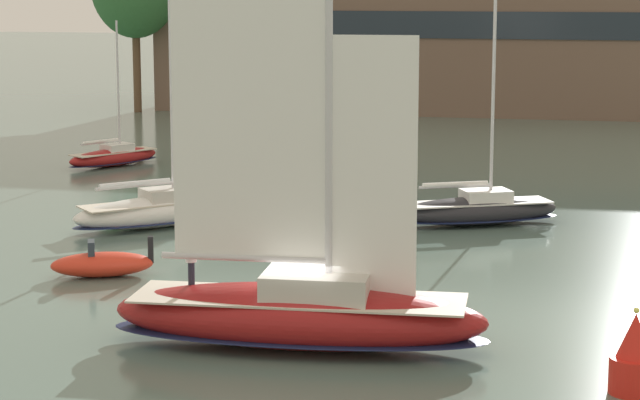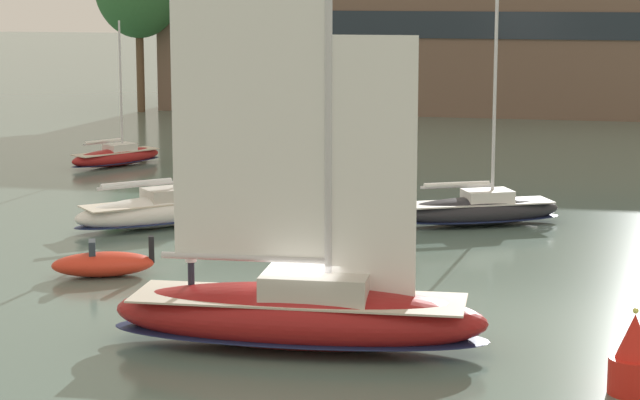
% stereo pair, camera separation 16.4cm
% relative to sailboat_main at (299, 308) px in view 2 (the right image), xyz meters
% --- Properties ---
extents(ground_plane, '(400.00, 400.00, 0.00)m').
position_rel_sailboat_main_xyz_m(ground_plane, '(-0.02, -0.00, -1.20)').
color(ground_plane, slate).
extents(waterfront_building, '(42.54, 15.27, 13.74)m').
position_rel_sailboat_main_xyz_m(waterfront_building, '(-5.95, 69.36, 5.71)').
color(waterfront_building, brown).
rests_on(waterfront_building, ground).
extents(sailboat_main, '(11.39, 3.67, 15.45)m').
position_rel_sailboat_main_xyz_m(sailboat_main, '(0.00, 0.00, 0.00)').
color(sailboat_main, maroon).
rests_on(sailboat_main, ground).
extents(sailboat_moored_near_marina, '(7.63, 5.10, 10.27)m').
position_rel_sailboat_main_xyz_m(sailboat_moored_near_marina, '(3.55, 19.72, -0.50)').
color(sailboat_moored_near_marina, '#232328').
rests_on(sailboat_moored_near_marina, ground).
extents(sailboat_moored_mid_channel, '(4.70, 6.02, 8.35)m').
position_rel_sailboat_main_xyz_m(sailboat_moored_mid_channel, '(-18.65, 32.81, -0.63)').
color(sailboat_moored_mid_channel, maroon).
rests_on(sailboat_moored_mid_channel, ground).
extents(sailboat_moored_far_slip, '(7.46, 7.21, 11.15)m').
position_rel_sailboat_main_xyz_m(sailboat_moored_far_slip, '(-10.02, 16.41, -0.44)').
color(sailboat_moored_far_slip, white).
rests_on(sailboat_moored_far_slip, ground).
extents(motor_tender, '(4.01, 2.79, 1.43)m').
position_rel_sailboat_main_xyz_m(motor_tender, '(-9.04, 7.14, -0.74)').
color(motor_tender, red).
rests_on(motor_tender, ground).
extents(channel_buoy, '(1.30, 1.30, 2.33)m').
position_rel_sailboat_main_xyz_m(channel_buoy, '(9.52, -2.20, -0.27)').
color(channel_buoy, red).
rests_on(channel_buoy, ground).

